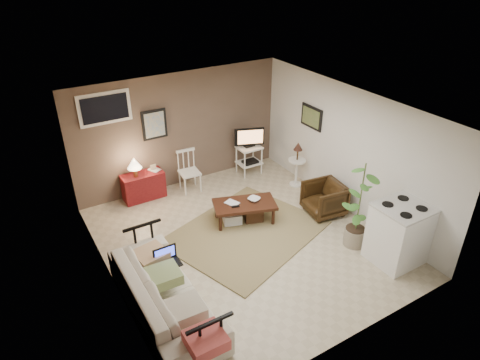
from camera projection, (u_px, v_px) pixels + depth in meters
floor at (244, 241)px, 7.49m from camera, size 5.00×5.00×0.00m
art_back at (154, 124)px, 8.38m from camera, size 0.50×0.03×0.60m
art_right at (312, 117)px, 8.53m from camera, size 0.03×0.60×0.45m
window at (105, 108)px, 7.73m from camera, size 0.96×0.03×0.60m
rug at (246, 232)px, 7.69m from camera, size 3.07×2.75×0.02m
coffee_table at (244, 211)px, 7.89m from camera, size 1.26×0.92×0.43m
sofa at (164, 288)px, 5.84m from camera, size 0.67×2.31×0.90m
sofa_pillows at (175, 292)px, 5.62m from camera, size 0.44×2.19×0.16m
sofa_end_rails at (173, 288)px, 5.93m from camera, size 0.62×2.31×0.78m
laptop at (167, 258)px, 6.17m from camera, size 0.35×0.26×0.24m
red_console at (143, 184)px, 8.58m from camera, size 0.83×0.37×0.96m
spindle_chair at (189, 172)px, 8.84m from camera, size 0.43×0.43×0.87m
tv_stand at (249, 150)px, 9.41m from camera, size 0.62×0.42×1.08m
side_table at (297, 159)px, 8.92m from camera, size 0.37×0.37×0.99m
armchair at (324, 198)px, 8.09m from camera, size 0.72×0.76×0.70m
potted_plant at (360, 203)px, 7.00m from camera, size 0.40×0.40×1.59m
stove at (399, 234)px, 6.82m from camera, size 0.79×0.74×1.03m
bowl at (254, 195)px, 7.84m from camera, size 0.22×0.13×0.21m
book_table at (229, 200)px, 7.68m from camera, size 0.18×0.08×0.25m
book_console at (151, 167)px, 8.50m from camera, size 0.17×0.09×0.24m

